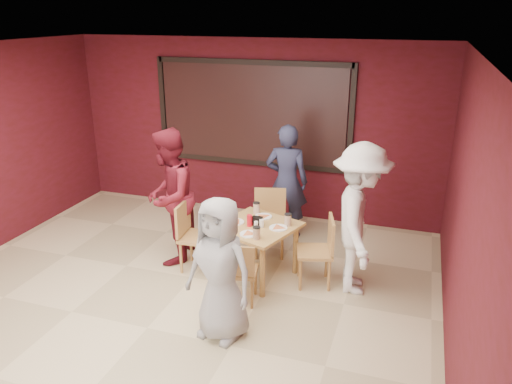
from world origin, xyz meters
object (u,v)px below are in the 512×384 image
(dining_table, at_px, (256,231))
(chair_left, at_px, (192,232))
(diner_front, at_px, (220,270))
(chair_front, at_px, (239,269))
(diner_back, at_px, (287,182))
(diner_right, at_px, (360,219))
(chair_right, at_px, (321,247))
(diner_left, at_px, (169,197))
(chair_back, at_px, (270,218))

(dining_table, relative_size, chair_left, 1.24)
(chair_left, relative_size, diner_front, 0.59)
(chair_left, xyz_separation_m, diner_front, (0.89, -1.21, 0.25))
(chair_front, xyz_separation_m, diner_back, (0.01, 1.97, 0.41))
(dining_table, xyz_separation_m, chair_front, (0.02, -0.67, -0.18))
(diner_front, bearing_deg, dining_table, 104.63)
(diner_right, bearing_deg, chair_front, 112.20)
(diner_front, bearing_deg, chair_right, 73.10)
(chair_front, distance_m, diner_right, 1.50)
(diner_back, relative_size, diner_right, 0.93)
(dining_table, xyz_separation_m, diner_left, (-1.23, 0.08, 0.28))
(diner_back, bearing_deg, chair_back, 76.73)
(chair_right, xyz_separation_m, diner_front, (-0.76, -1.33, 0.27))
(diner_back, distance_m, diner_left, 1.75)
(chair_right, xyz_separation_m, diner_right, (0.43, 0.03, 0.41))
(diner_front, height_order, diner_right, diner_right)
(chair_right, distance_m, diner_back, 1.50)
(diner_back, bearing_deg, chair_front, 83.57)
(diner_front, relative_size, diner_back, 0.90)
(diner_front, xyz_separation_m, diner_back, (-0.01, 2.57, 0.09))
(diner_back, height_order, diner_left, diner_left)
(chair_right, bearing_deg, diner_left, 179.46)
(chair_front, height_order, diner_front, diner_front)
(dining_table, distance_m, chair_left, 0.86)
(dining_table, bearing_deg, diner_right, 3.99)
(diner_left, bearing_deg, diner_back, 124.06)
(dining_table, bearing_deg, chair_back, 93.39)
(chair_left, distance_m, diner_back, 1.65)
(chair_left, xyz_separation_m, diner_left, (-0.38, 0.14, 0.39))
(chair_back, distance_m, chair_left, 1.11)
(chair_left, distance_m, diner_right, 2.12)
(chair_right, bearing_deg, chair_back, 142.38)
(chair_front, bearing_deg, diner_back, 89.64)
(chair_left, bearing_deg, dining_table, 4.26)
(chair_back, height_order, diner_left, diner_left)
(dining_table, height_order, chair_front, dining_table)
(diner_left, bearing_deg, chair_right, 79.49)
(chair_back, distance_m, diner_left, 1.40)
(chair_left, xyz_separation_m, diner_right, (2.08, 0.15, 0.40))
(diner_back, bearing_deg, chair_left, 50.99)
(chair_front, bearing_deg, diner_left, 148.99)
(dining_table, distance_m, diner_front, 1.28)
(chair_front, bearing_deg, chair_right, 43.09)
(chair_right, height_order, diner_front, diner_front)
(chair_left, bearing_deg, diner_left, 159.67)
(chair_left, relative_size, chair_right, 1.03)
(chair_front, relative_size, chair_back, 0.87)
(chair_right, relative_size, diner_back, 0.52)
(chair_back, bearing_deg, diner_front, -87.63)
(chair_back, relative_size, chair_right, 1.02)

